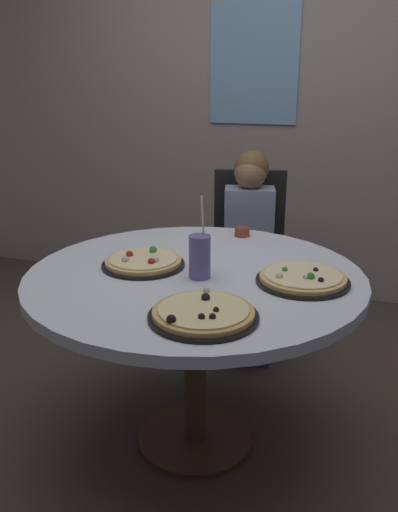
% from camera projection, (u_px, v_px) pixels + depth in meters
% --- Properties ---
extents(ground_plane, '(8.00, 8.00, 0.00)m').
position_uv_depth(ground_plane, '(195.00, 439.00, 2.29)').
color(ground_plane, '#4C4238').
extents(wall_with_window, '(5.20, 0.14, 2.90)m').
position_uv_depth(wall_with_window, '(283.00, 74.00, 3.45)').
color(wall_with_window, '#A8998E').
rests_on(wall_with_window, ground_plane).
extents(dining_table, '(1.28, 1.28, 0.75)m').
position_uv_depth(dining_table, '(195.00, 295.00, 2.08)').
color(dining_table, silver).
rests_on(dining_table, ground_plane).
extents(chair_wooden, '(0.48, 0.48, 0.95)m').
position_uv_depth(chair_wooden, '(249.00, 247.00, 3.05)').
color(chair_wooden, black).
rests_on(chair_wooden, ground_plane).
extents(diner_child, '(0.33, 0.43, 1.08)m').
position_uv_depth(diner_child, '(248.00, 266.00, 2.90)').
color(diner_child, '#3F4766').
rests_on(diner_child, ground_plane).
extents(pizza_veggie, '(0.32, 0.32, 0.05)m').
position_uv_depth(pizza_veggie, '(143.00, 262.00, 2.11)').
color(pizza_veggie, black).
rests_on(pizza_veggie, dining_table).
extents(pizza_cheese, '(0.34, 0.34, 0.05)m').
position_uv_depth(pizza_cheese, '(203.00, 314.00, 1.66)').
color(pizza_cheese, black).
rests_on(pizza_cheese, dining_table).
extents(pizza_pepperoni, '(0.34, 0.34, 0.05)m').
position_uv_depth(pizza_pepperoni, '(303.00, 279.00, 1.94)').
color(pizza_pepperoni, black).
rests_on(pizza_pepperoni, dining_table).
extents(soda_cup, '(0.08, 0.08, 0.31)m').
position_uv_depth(soda_cup, '(200.00, 257.00, 1.97)').
color(soda_cup, '#6659A5').
rests_on(soda_cup, dining_table).
extents(sauce_bowl, '(0.07, 0.07, 0.04)m').
position_uv_depth(sauce_bowl, '(242.00, 232.00, 2.49)').
color(sauce_bowl, brown).
rests_on(sauce_bowl, dining_table).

